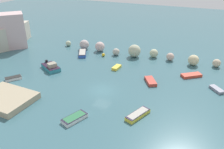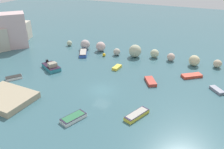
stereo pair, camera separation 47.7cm
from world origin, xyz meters
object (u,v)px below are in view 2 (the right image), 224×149
(channel_buoy, at_px, (104,55))
(moored_boat_10, at_px, (117,67))
(stone_dock, at_px, (5,98))
(moored_boat_4, at_px, (14,78))
(moored_boat_2, at_px, (51,67))
(moored_boat_3, at_px, (137,115))
(moored_boat_0, at_px, (83,53))
(moored_boat_1, at_px, (217,90))
(moored_boat_9, at_px, (73,118))
(moored_boat_7, at_px, (17,95))
(moored_boat_5, at_px, (192,76))
(moored_boat_6, at_px, (151,81))

(channel_buoy, xyz_separation_m, moored_boat_10, (4.99, -4.75, -0.11))
(stone_dock, xyz_separation_m, moored_boat_4, (-4.12, 5.90, -0.22))
(moored_boat_2, distance_m, moored_boat_3, 21.11)
(moored_boat_0, height_order, moored_boat_1, moored_boat_0)
(moored_boat_2, height_order, moored_boat_9, moored_boat_2)
(moored_boat_7, bearing_deg, moored_boat_9, 135.85)
(moored_boat_2, bearing_deg, stone_dock, -55.97)
(stone_dock, distance_m, moored_boat_5, 30.81)
(moored_boat_2, distance_m, moored_boat_9, 17.05)
(moored_boat_9, bearing_deg, moored_boat_4, -89.02)
(moored_boat_3, relative_size, moored_boat_4, 1.41)
(stone_dock, bearing_deg, moored_boat_9, 0.44)
(channel_buoy, xyz_separation_m, moored_boat_0, (-4.62, -0.87, 0.00))
(stone_dock, height_order, moored_boat_7, stone_dock)
(moored_boat_5, bearing_deg, moored_boat_3, 34.17)
(moored_boat_1, height_order, moored_boat_5, moored_boat_5)
(moored_boat_3, relative_size, moored_boat_10, 1.71)
(channel_buoy, bearing_deg, moored_boat_6, -32.11)
(stone_dock, bearing_deg, moored_boat_4, 124.93)
(moored_boat_0, relative_size, moored_boat_7, 1.35)
(moored_boat_6, distance_m, moored_boat_10, 8.02)
(moored_boat_7, height_order, moored_boat_10, moored_boat_7)
(stone_dock, distance_m, channel_buoy, 22.63)
(channel_buoy, distance_m, moored_boat_9, 22.66)
(moored_boat_6, bearing_deg, moored_boat_3, 154.47)
(moored_boat_1, bearing_deg, channel_buoy, 33.98)
(moored_boat_0, bearing_deg, moored_boat_10, -139.42)
(moored_boat_1, relative_size, moored_boat_9, 0.70)
(stone_dock, relative_size, moored_boat_5, 2.16)
(moored_boat_3, bearing_deg, stone_dock, -56.12)
(moored_boat_1, bearing_deg, stone_dock, 78.31)
(moored_boat_4, xyz_separation_m, moored_boat_7, (4.85, -4.39, 0.03))
(moored_boat_2, distance_m, moored_boat_4, 6.98)
(channel_buoy, xyz_separation_m, moored_boat_2, (-6.21, -9.99, 0.16))
(stone_dock, distance_m, moored_boat_6, 22.90)
(moored_boat_2, xyz_separation_m, moored_boat_9, (12.27, -11.84, -0.22))
(moored_boat_2, xyz_separation_m, moored_boat_7, (1.34, -10.42, -0.24))
(stone_dock, bearing_deg, channel_buoy, 75.67)
(channel_buoy, height_order, moored_boat_7, channel_buoy)
(moored_boat_3, bearing_deg, moored_boat_2, -90.10)
(stone_dock, distance_m, moored_boat_9, 11.66)
(moored_boat_2, height_order, moored_boat_5, moored_boat_2)
(channel_buoy, distance_m, moored_boat_2, 11.77)
(moored_boat_0, height_order, moored_boat_6, moored_boat_0)
(moored_boat_5, xyz_separation_m, moored_boat_7, (-23.35, -17.71, 0.03))
(moored_boat_1, height_order, moored_boat_3, moored_boat_3)
(moored_boat_5, height_order, moored_boat_10, moored_boat_10)
(moored_boat_1, distance_m, moored_boat_9, 22.79)
(moored_boat_4, height_order, moored_boat_9, moored_boat_9)
(moored_boat_6, relative_size, moored_boat_9, 0.92)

